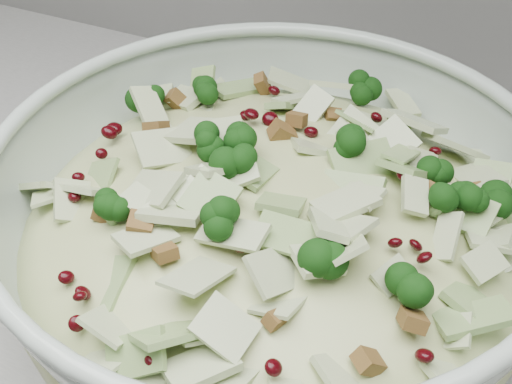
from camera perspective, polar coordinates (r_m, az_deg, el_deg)
mixing_bowl at (r=0.53m, az=1.34°, el=-3.88°), size 0.44×0.44×0.16m
salad at (r=0.51m, az=1.39°, el=-1.74°), size 0.46×0.46×0.16m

